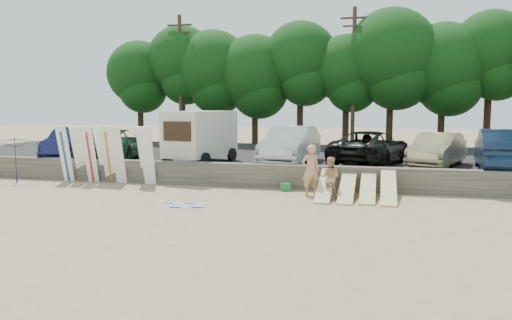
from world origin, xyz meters
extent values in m
plane|color=tan|center=(0.00, 0.00, 0.00)|extent=(120.00, 120.00, 0.00)
cube|color=#6B6356|center=(0.00, 3.00, 0.50)|extent=(44.00, 0.50, 1.00)
cube|color=#282828|center=(0.00, 10.50, 0.35)|extent=(44.00, 14.50, 0.70)
cylinder|color=#382616|center=(-13.86, 17.42, 2.44)|extent=(0.44, 0.44, 3.48)
sphere|color=#184D16|center=(-13.86, 17.42, 5.84)|extent=(4.80, 4.80, 4.80)
cylinder|color=#382616|center=(-10.53, 17.60, 2.75)|extent=(0.44, 0.44, 4.10)
sphere|color=#184D16|center=(-10.53, 17.60, 6.76)|extent=(5.05, 5.05, 5.05)
cylinder|color=#382616|center=(-8.10, 17.60, 2.52)|extent=(0.44, 0.44, 3.64)
sphere|color=#184D16|center=(-8.10, 17.60, 6.08)|extent=(5.56, 5.56, 5.56)
cylinder|color=#382616|center=(-4.98, 17.60, 2.39)|extent=(0.44, 0.44, 3.37)
sphere|color=#184D16|center=(-4.98, 17.60, 5.68)|extent=(5.51, 5.51, 5.51)
cylinder|color=#382616|center=(-1.71, 17.54, 2.72)|extent=(0.44, 0.44, 4.04)
sphere|color=#184D16|center=(-1.71, 17.54, 6.66)|extent=(5.14, 5.14, 5.14)
cylinder|color=#382616|center=(1.46, 17.37, 2.46)|extent=(0.44, 0.44, 3.51)
sphere|color=#184D16|center=(1.46, 17.37, 5.89)|extent=(4.63, 4.63, 4.63)
cylinder|color=#382616|center=(4.35, 17.07, 2.75)|extent=(0.44, 0.44, 4.10)
sphere|color=#184D16|center=(4.35, 17.07, 6.76)|extent=(6.01, 6.01, 6.01)
cylinder|color=#382616|center=(7.65, 17.60, 2.50)|extent=(0.44, 0.44, 3.60)
sphere|color=#184D16|center=(7.65, 17.60, 6.02)|extent=(5.55, 5.55, 5.55)
cylinder|color=#382616|center=(10.44, 17.60, 2.83)|extent=(0.44, 0.44, 4.26)
sphere|color=#184D16|center=(10.44, 17.60, 7.00)|extent=(4.90, 4.90, 4.90)
cylinder|color=#473321|center=(-10.00, 16.00, 5.20)|extent=(0.26, 0.26, 9.00)
cube|color=#473321|center=(-10.00, 16.00, 9.00)|extent=(1.80, 0.12, 0.12)
cube|color=#473321|center=(-10.00, 16.00, 8.50)|extent=(1.50, 0.10, 0.10)
cylinder|color=#473321|center=(2.00, 16.00, 5.20)|extent=(0.26, 0.26, 9.00)
cube|color=#473321|center=(2.00, 16.00, 9.00)|extent=(1.80, 0.12, 0.12)
cube|color=#473321|center=(2.00, 16.00, 8.50)|extent=(1.50, 0.10, 0.10)
cube|color=beige|center=(-4.58, 5.27, 2.11)|extent=(2.69, 4.19, 2.13)
cube|color=black|center=(-4.98, 3.35, 2.30)|extent=(1.43, 0.34, 0.87)
cylinder|color=black|center=(-5.84, 4.24, 1.02)|extent=(0.32, 0.67, 0.64)
cylinder|color=black|center=(-3.84, 3.83, 1.02)|extent=(0.32, 0.67, 0.64)
cylinder|color=black|center=(-5.32, 6.71, 1.02)|extent=(0.32, 0.67, 0.64)
cylinder|color=black|center=(-3.33, 6.29, 1.02)|extent=(0.32, 0.67, 0.64)
imported|color=#11143D|center=(-11.67, 5.44, 1.51)|extent=(2.96, 5.18, 1.61)
imported|color=#13351E|center=(-9.32, 5.67, 1.47)|extent=(3.55, 5.95, 1.55)
imported|color=#AEAFB4|center=(-0.33, 5.91, 1.58)|extent=(2.25, 5.48, 1.77)
imported|color=black|center=(3.31, 6.39, 1.48)|extent=(3.97, 6.13, 1.57)
imported|color=#8F845B|center=(6.24, 6.33, 1.46)|extent=(3.08, 4.89, 1.52)
imported|color=#0E1E34|center=(8.75, 5.41, 1.59)|extent=(2.42, 5.54, 1.77)
cube|color=white|center=(-9.99, 2.37, 1.27)|extent=(0.52, 0.67, 2.55)
cube|color=white|center=(-9.42, 2.60, 1.25)|extent=(0.61, 0.90, 2.50)
cube|color=white|center=(-8.72, 2.35, 1.27)|extent=(0.54, 0.66, 2.55)
cube|color=white|center=(-8.25, 2.64, 1.26)|extent=(0.55, 0.77, 2.52)
cube|color=white|center=(-7.95, 2.58, 1.28)|extent=(0.57, 0.66, 2.55)
cube|color=white|center=(-7.41, 2.49, 1.28)|extent=(0.51, 0.63, 2.55)
cube|color=white|center=(-6.23, 2.64, 1.27)|extent=(0.53, 0.67, 2.55)
cube|color=white|center=(-6.07, 2.52, 1.26)|extent=(0.54, 0.77, 2.52)
cube|color=white|center=(-5.96, 2.42, 1.27)|extent=(0.57, 0.70, 2.55)
cube|color=#D8CC88|center=(1.80, 1.43, 0.48)|extent=(0.56, 2.88, 0.97)
cube|color=#D8CC88|center=(2.60, 1.44, 0.40)|extent=(0.56, 2.93, 0.80)
cube|color=#D8CC88|center=(3.36, 1.59, 0.44)|extent=(0.56, 2.91, 0.88)
cube|color=#D8CC88|center=(4.09, 1.47, 0.49)|extent=(0.56, 2.88, 0.98)
imported|color=tan|center=(1.20, 1.63, 0.98)|extent=(0.86, 0.76, 1.96)
imported|color=tan|center=(1.96, 1.29, 0.77)|extent=(0.81, 0.66, 1.55)
cube|color=#227E41|center=(0.09, 2.40, 0.16)|extent=(0.47, 0.43, 0.32)
cube|color=#C17416|center=(2.37, 1.87, 0.11)|extent=(0.34, 0.30, 0.22)
plane|color=white|center=(-2.84, -1.38, 0.01)|extent=(1.77, 1.77, 0.00)
imported|color=black|center=(-11.98, 1.65, 1.04)|extent=(2.91, 2.93, 2.07)
camera|label=1|loc=(3.70, -17.21, 3.46)|focal=35.00mm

